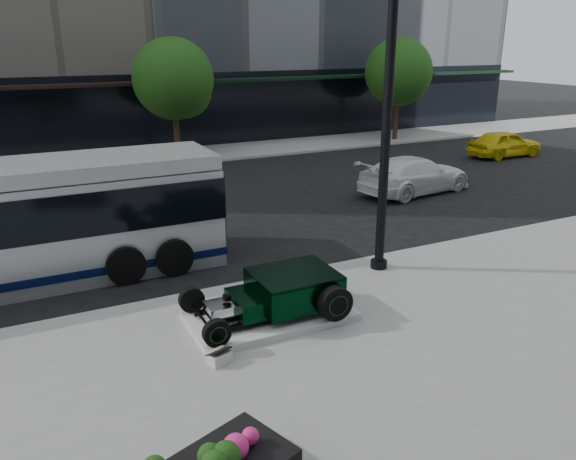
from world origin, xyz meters
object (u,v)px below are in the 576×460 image
lamppost (386,128)px  white_sedan (415,175)px  yellow_taxi (505,143)px  hot_rod (285,291)px

lamppost → white_sedan: size_ratio=1.59×
white_sedan → yellow_taxi: white_sedan is taller
yellow_taxi → white_sedan: bearing=113.5°
hot_rod → yellow_taxi: 20.78m
hot_rod → yellow_taxi: yellow_taxi is taller
hot_rod → white_sedan: (9.16, 7.22, 0.01)m
lamppost → yellow_taxi: size_ratio=1.95×
hot_rod → yellow_taxi: (17.73, 10.84, -0.02)m
white_sedan → yellow_taxi: (8.56, 3.61, -0.03)m
white_sedan → lamppost: bearing=127.0°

